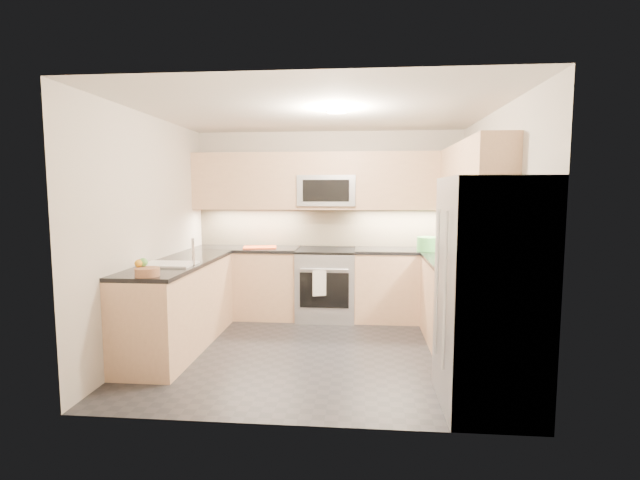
{
  "coord_description": "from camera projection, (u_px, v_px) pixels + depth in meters",
  "views": [
    {
      "loc": [
        0.46,
        -4.77,
        1.69
      ],
      "look_at": [
        0.0,
        0.35,
        1.15
      ],
      "focal_mm": 26.0,
      "sensor_mm": 36.0,
      "label": 1
    }
  ],
  "objects": [
    {
      "name": "floor",
      "position": [
        317.0,
        350.0,
        4.94
      ],
      "size": [
        3.6,
        3.2,
        0.0
      ],
      "primitive_type": "cube",
      "color": "#25252A",
      "rests_on": "ground"
    },
    {
      "name": "ceiling",
      "position": [
        317.0,
        111.0,
        4.68
      ],
      "size": [
        3.6,
        3.2,
        0.02
      ],
      "primitive_type": "cube",
      "color": "beige",
      "rests_on": "wall_back"
    },
    {
      "name": "wall_back",
      "position": [
        328.0,
        223.0,
        6.39
      ],
      "size": [
        3.6,
        0.02,
        2.5
      ],
      "primitive_type": "cube",
      "color": "#BDB3A5",
      "rests_on": "floor"
    },
    {
      "name": "wall_front",
      "position": [
        295.0,
        255.0,
        3.22
      ],
      "size": [
        3.6,
        0.02,
        2.5
      ],
      "primitive_type": "cube",
      "color": "#BDB3A5",
      "rests_on": "floor"
    },
    {
      "name": "wall_left",
      "position": [
        150.0,
        233.0,
        4.97
      ],
      "size": [
        0.02,
        3.2,
        2.5
      ],
      "primitive_type": "cube",
      "color": "#BDB3A5",
      "rests_on": "floor"
    },
    {
      "name": "wall_right",
      "position": [
        495.0,
        235.0,
        4.65
      ],
      "size": [
        0.02,
        3.2,
        2.5
      ],
      "primitive_type": "cube",
      "color": "#BDB3A5",
      "rests_on": "floor"
    },
    {
      "name": "base_cab_back_left",
      "position": [
        246.0,
        283.0,
        6.28
      ],
      "size": [
        1.42,
        0.6,
        0.9
      ],
      "primitive_type": "cube",
      "color": "#DAAC83",
      "rests_on": "floor"
    },
    {
      "name": "base_cab_back_right",
      "position": [
        409.0,
        286.0,
        6.08
      ],
      "size": [
        1.42,
        0.6,
        0.9
      ],
      "primitive_type": "cube",
      "color": "#DAAC83",
      "rests_on": "floor"
    },
    {
      "name": "base_cab_right",
      "position": [
        459.0,
        309.0,
        4.91
      ],
      "size": [
        0.6,
        1.7,
        0.9
      ],
      "primitive_type": "cube",
      "color": "#DAAC83",
      "rests_on": "floor"
    },
    {
      "name": "base_cab_peninsula",
      "position": [
        180.0,
        306.0,
        5.03
      ],
      "size": [
        0.6,
        2.0,
        0.9
      ],
      "primitive_type": "cube",
      "color": "#DAAC83",
      "rests_on": "floor"
    },
    {
      "name": "countertop_back_left",
      "position": [
        246.0,
        249.0,
        6.23
      ],
      "size": [
        1.42,
        0.63,
        0.04
      ],
      "primitive_type": "cube",
      "color": "black",
      "rests_on": "base_cab_back_left"
    },
    {
      "name": "countertop_back_right",
      "position": [
        410.0,
        251.0,
        6.03
      ],
      "size": [
        1.42,
        0.63,
        0.04
      ],
      "primitive_type": "cube",
      "color": "black",
      "rests_on": "base_cab_back_right"
    },
    {
      "name": "countertop_right",
      "position": [
        460.0,
        265.0,
        4.86
      ],
      "size": [
        0.63,
        1.7,
        0.04
      ],
      "primitive_type": "cube",
      "color": "black",
      "rests_on": "base_cab_right"
    },
    {
      "name": "countertop_peninsula",
      "position": [
        178.0,
        263.0,
        4.98
      ],
      "size": [
        0.63,
        2.0,
        0.04
      ],
      "primitive_type": "cube",
      "color": "black",
      "rests_on": "base_cab_peninsula"
    },
    {
      "name": "upper_cab_back",
      "position": [
        327.0,
        181.0,
        6.16
      ],
      "size": [
        3.6,
        0.35,
        0.75
      ],
      "primitive_type": "cube",
      "color": "#DAAC83",
      "rests_on": "wall_back"
    },
    {
      "name": "upper_cab_right",
      "position": [
        473.0,
        179.0,
        4.88
      ],
      "size": [
        0.35,
        1.95,
        0.75
      ],
      "primitive_type": "cube",
      "color": "#DAAC83",
      "rests_on": "wall_right"
    },
    {
      "name": "backsplash_back",
      "position": [
        328.0,
        227.0,
        6.39
      ],
      "size": [
        3.6,
        0.01,
        0.51
      ],
      "primitive_type": "cube",
      "color": "#C3B18D",
      "rests_on": "wall_back"
    },
    {
      "name": "backsplash_right",
      "position": [
        483.0,
        237.0,
        5.1
      ],
      "size": [
        0.01,
        2.3,
        0.51
      ],
      "primitive_type": "cube",
      "color": "#C3B18D",
      "rests_on": "wall_right"
    },
    {
      "name": "gas_range",
      "position": [
        326.0,
        285.0,
        6.15
      ],
      "size": [
        0.76,
        0.65,
        0.91
      ],
      "primitive_type": "cube",
      "color": "#929399",
      "rests_on": "floor"
    },
    {
      "name": "range_cooktop",
      "position": [
        326.0,
        250.0,
        6.11
      ],
      "size": [
        0.76,
        0.65,
        0.03
      ],
      "primitive_type": "cube",
      "color": "black",
      "rests_on": "gas_range"
    },
    {
      "name": "oven_door_glass",
      "position": [
        324.0,
        290.0,
        5.83
      ],
      "size": [
        0.62,
        0.02,
        0.45
      ],
      "primitive_type": "cube",
      "color": "black",
      "rests_on": "gas_range"
    },
    {
      "name": "oven_handle",
      "position": [
        324.0,
        269.0,
        5.78
      ],
      "size": [
        0.6,
        0.02,
        0.02
      ],
      "primitive_type": "cylinder",
      "rotation": [
        0.0,
        1.57,
        0.0
      ],
      "color": "#B2B5BA",
      "rests_on": "gas_range"
    },
    {
      "name": "microwave",
      "position": [
        327.0,
        191.0,
        6.15
      ],
      "size": [
        0.76,
        0.4,
        0.4
      ],
      "primitive_type": "cube",
      "color": "#9B9CA2",
      "rests_on": "upper_cab_back"
    },
    {
      "name": "microwave_door",
      "position": [
        326.0,
        191.0,
        5.95
      ],
      "size": [
        0.6,
        0.01,
        0.28
      ],
      "primitive_type": "cube",
      "color": "black",
      "rests_on": "microwave"
    },
    {
      "name": "refrigerator",
      "position": [
        489.0,
        294.0,
        3.58
      ],
      "size": [
        0.7,
        0.9,
        1.8
      ],
      "primitive_type": "cube",
      "color": "#97989E",
      "rests_on": "floor"
    },
    {
      "name": "fridge_handle_left",
      "position": [
        445.0,
        292.0,
        3.43
      ],
      "size": [
        0.02,
        0.02,
        1.2
      ],
      "primitive_type": "cylinder",
      "color": "#B2B5BA",
      "rests_on": "refrigerator"
    },
    {
      "name": "fridge_handle_right",
      "position": [
        437.0,
        282.0,
        3.78
      ],
      "size": [
        0.02,
        0.02,
        1.2
      ],
      "primitive_type": "cylinder",
      "color": "#B2B5BA",
      "rests_on": "refrigerator"
    },
    {
      "name": "sink_basin",
      "position": [
        169.0,
        271.0,
        4.73
      ],
      "size": [
        0.52,
        0.38,
        0.16
      ],
      "primitive_type": "cube",
      "color": "white",
      "rests_on": "base_cab_peninsula"
    },
    {
      "name": "faucet",
      "position": [
        193.0,
        252.0,
        4.69
      ],
      "size": [
        0.03,
        0.03,
        0.28
      ],
      "primitive_type": "cylinder",
      "color": "silver",
      "rests_on": "countertop_peninsula"
    },
    {
      "name": "utensil_bowl",
      "position": [
        429.0,
        244.0,
        5.86
      ],
      "size": [
        0.38,
        0.38,
        0.17
      ],
      "primitive_type": "cylinder",
      "rotation": [
        0.0,
        0.0,
        0.27
      ],
      "color": "green",
      "rests_on": "countertop_back_right"
    },
    {
      "name": "cutting_board",
      "position": [
        260.0,
        247.0,
        6.18
      ],
      "size": [
        0.48,
        0.38,
        0.01
      ],
      "primitive_type": "cube",
      "rotation": [
        0.0,
        0.0,
        0.19
      ],
      "color": "red",
      "rests_on": "countertop_back_left"
    },
    {
      "name": "fruit_basket",
      "position": [
        147.0,
        272.0,
        4.1
      ],
      "size": [
        0.22,
        0.22,
        0.08
      ],
      "primitive_type": "cylinder",
      "rotation": [
        0.0,
        0.0,
        0.02
      ],
      "color": "#A16B4B",
      "rests_on": "countertop_peninsula"
    },
    {
      "name": "fruit_apple",
      "position": [
        139.0,
        263.0,
        4.14
      ],
      "size": [
        0.06,
        0.06,
        0.06
      ],
      "primitive_type": "sphere",
      "color": "#A21216",
      "rests_on": "fruit_basket"
    },
    {
      "name": "fruit_pear",
      "position": [
        143.0,
        262.0,
        4.17
      ],
      "size": [
        0.08,
        0.08,
        0.08
      ],
      "primitive_type": "sphere",
      "color": "#5EAD4A",
      "rests_on": "fruit_basket"
    },
    {
      "name": "dish_towel_check",
      "position": [
        319.0,
        283.0,
        5.78
      ],
      "size": [
        0.17,
        0.07,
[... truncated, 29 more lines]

